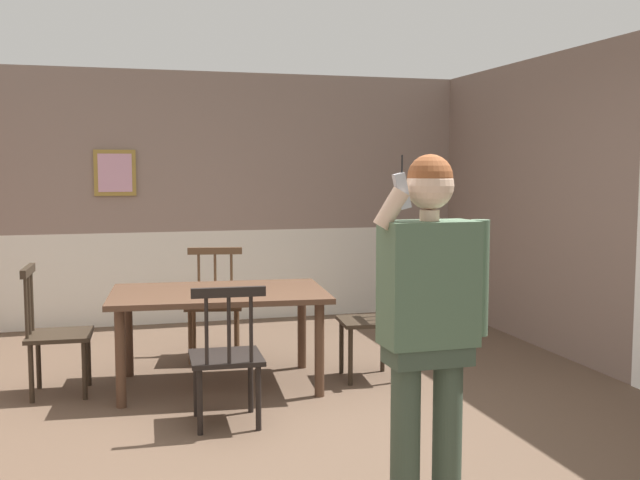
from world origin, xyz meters
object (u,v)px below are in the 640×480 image
object	(u,v)px
chair_at_table_head	(227,356)
chair_near_window	(54,332)
chair_by_doorway	(214,303)
chair_opposite_corner	(372,318)
dining_table	(219,302)
person_figure	(430,309)

from	to	relation	value
chair_at_table_head	chair_near_window	bearing A→B (deg)	140.64
chair_by_doorway	chair_opposite_corner	xyz separation A→B (m)	(1.09, -0.99, -0.00)
chair_near_window	chair_opposite_corner	world-z (taller)	chair_opposite_corner
chair_by_doorway	chair_at_table_head	world-z (taller)	chair_by_doorway
dining_table	chair_at_table_head	distance (m)	0.91
chair_near_window	chair_opposite_corner	size ratio (longest dim) A/B	0.96
chair_at_table_head	person_figure	size ratio (longest dim) A/B	0.54
chair_opposite_corner	chair_at_table_head	bearing A→B (deg)	127.46
dining_table	person_figure	world-z (taller)	person_figure
chair_at_table_head	dining_table	bearing A→B (deg)	87.62
dining_table	chair_opposite_corner	size ratio (longest dim) A/B	1.70
chair_by_doorway	chair_opposite_corner	bearing A→B (deg)	148.52
dining_table	chair_by_doorway	distance (m)	0.90
chair_by_doorway	person_figure	distance (m)	3.33
chair_opposite_corner	dining_table	bearing A→B (deg)	90.45
chair_near_window	person_figure	size ratio (longest dim) A/B	0.55
chair_opposite_corner	chair_by_doorway	bearing A→B (deg)	53.41
chair_opposite_corner	chair_near_window	bearing A→B (deg)	90.49
dining_table	chair_opposite_corner	bearing A→B (deg)	-5.10
chair_by_doorway	chair_near_window	bearing A→B (deg)	42.47
dining_table	chair_by_doorway	world-z (taller)	chair_by_doorway
chair_by_doorway	chair_at_table_head	bearing A→B (deg)	95.50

